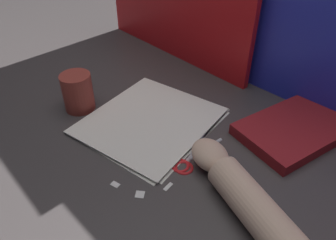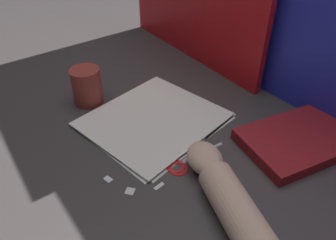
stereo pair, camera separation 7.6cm
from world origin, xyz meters
name	(u,v)px [view 1 (the left image)]	position (x,y,z in m)	size (l,w,h in m)	color
ground_plane	(169,142)	(0.00, 0.00, 0.00)	(6.00, 6.00, 0.00)	#3D3838
paper_stack	(151,121)	(-0.09, 0.03, 0.00)	(0.32, 0.36, 0.01)	white
book_closed	(294,129)	(0.22, 0.22, 0.01)	(0.25, 0.31, 0.03)	maroon
scissors	(190,157)	(0.07, -0.01, 0.00)	(0.07, 0.16, 0.01)	silver
hand_forearm	(242,194)	(0.23, -0.06, 0.04)	(0.32, 0.20, 0.07)	beige
paper_scrap_near	(148,160)	(0.00, -0.08, 0.00)	(0.02, 0.03, 0.00)	white
paper_scrap_mid	(140,194)	(0.06, -0.16, 0.00)	(0.03, 0.02, 0.00)	white
paper_scrap_far	(168,186)	(0.09, -0.11, 0.00)	(0.01, 0.02, 0.00)	white
paper_scrap_side	(115,184)	(0.00, -0.18, 0.00)	(0.02, 0.01, 0.00)	white
mug	(78,92)	(-0.28, -0.05, 0.05)	(0.08, 0.08, 0.10)	#99382D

